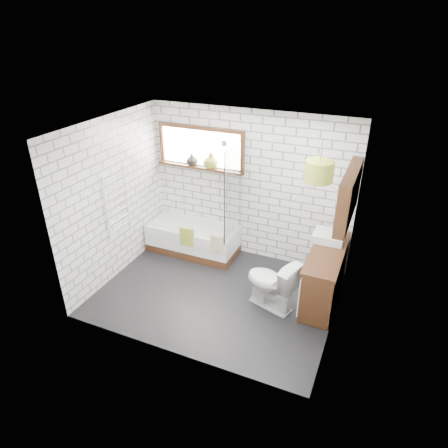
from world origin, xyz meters
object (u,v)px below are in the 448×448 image
at_px(vanity, 325,275).
at_px(pendant, 319,171).
at_px(bathtub, 193,238).
at_px(toilet, 271,283).

xyz_separation_m(vanity, pendant, (-0.18, -0.43, 1.70)).
relative_size(bathtub, vanity, 1.11).
xyz_separation_m(bathtub, toilet, (1.71, -0.91, 0.14)).
height_order(vanity, toilet, vanity).
distance_m(vanity, pendant, 1.76).
bearing_deg(bathtub, vanity, -10.05).
bearing_deg(pendant, bathtub, 158.70).
height_order(bathtub, toilet, toilet).
bearing_deg(pendant, vanity, 67.01).
xyz_separation_m(vanity, toilet, (-0.66, -0.49, -0.01)).
relative_size(bathtub, toilet, 1.97).
relative_size(vanity, toilet, 1.78).
bearing_deg(vanity, bathtub, 169.95).
distance_m(toilet, pendant, 1.77).
xyz_separation_m(bathtub, pendant, (2.18, -0.85, 1.85)).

